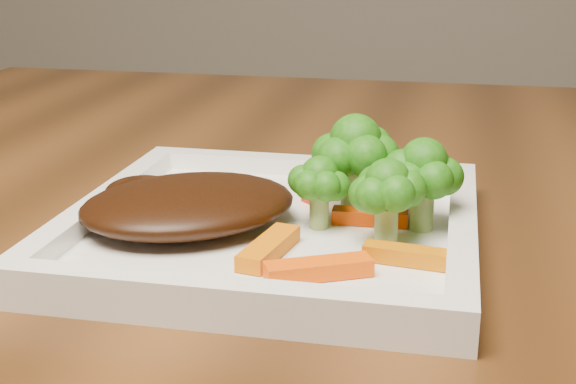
# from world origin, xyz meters

# --- Properties ---
(plate) EXTENTS (0.27, 0.27, 0.01)m
(plate) POSITION_xyz_m (-0.15, -0.04, 0.76)
(plate) COLOR white
(plate) RESTS_ON dining_table
(steak) EXTENTS (0.19, 0.18, 0.03)m
(steak) POSITION_xyz_m (-0.21, -0.05, 0.78)
(steak) COLOR black
(steak) RESTS_ON plate
(broccoli_0) EXTENTS (0.07, 0.07, 0.07)m
(broccoli_0) POSITION_xyz_m (-0.10, -0.00, 0.80)
(broccoli_0) COLOR #366811
(broccoli_0) RESTS_ON plate
(broccoli_1) EXTENTS (0.07, 0.07, 0.06)m
(broccoli_1) POSITION_xyz_m (-0.05, -0.02, 0.79)
(broccoli_1) COLOR #1B7613
(broccoli_1) RESTS_ON plate
(broccoli_2) EXTENTS (0.06, 0.06, 0.06)m
(broccoli_2) POSITION_xyz_m (-0.07, -0.06, 0.79)
(broccoli_2) COLOR #295C0F
(broccoli_2) RESTS_ON plate
(broccoli_3) EXTENTS (0.06, 0.06, 0.06)m
(broccoli_3) POSITION_xyz_m (-0.12, -0.04, 0.79)
(broccoli_3) COLOR #1E6A11
(broccoli_3) RESTS_ON plate
(carrot_0) EXTENTS (0.06, 0.04, 0.01)m
(carrot_0) POSITION_xyz_m (-0.10, -0.12, 0.77)
(carrot_0) COLOR #F65104
(carrot_0) RESTS_ON plate
(carrot_1) EXTENTS (0.05, 0.02, 0.01)m
(carrot_1) POSITION_xyz_m (-0.06, -0.09, 0.77)
(carrot_1) COLOR #C96603
(carrot_1) RESTS_ON plate
(carrot_2) EXTENTS (0.03, 0.07, 0.01)m
(carrot_2) POSITION_xyz_m (-0.14, -0.09, 0.77)
(carrot_2) COLOR #DC6903
(carrot_2) RESTS_ON plate
(carrot_4) EXTENTS (0.04, 0.05, 0.01)m
(carrot_4) POSITION_xyz_m (-0.12, 0.03, 0.77)
(carrot_4) COLOR red
(carrot_4) RESTS_ON plate
(carrot_6) EXTENTS (0.05, 0.02, 0.01)m
(carrot_6) POSITION_xyz_m (-0.08, -0.02, 0.77)
(carrot_6) COLOR #DD3D03
(carrot_6) RESTS_ON plate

